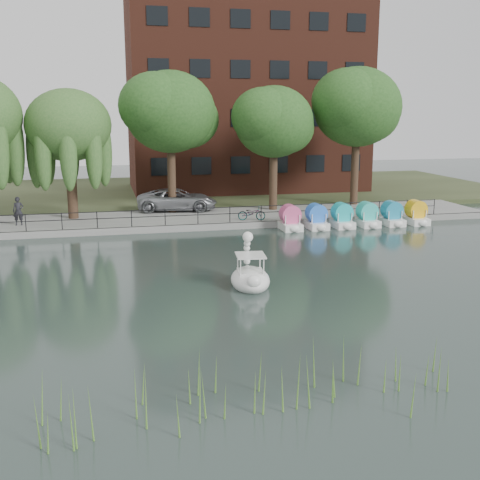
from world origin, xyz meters
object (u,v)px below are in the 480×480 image
object	(u,v)px
swan_boat	(250,275)
pedestrian	(18,209)
bicycle	(252,212)
minivan	(177,198)

from	to	relation	value
swan_boat	pedestrian	bearing A→B (deg)	133.51
swan_boat	bicycle	bearing A→B (deg)	82.17
minivan	bicycle	xyz separation A→B (m)	(4.10, -4.84, -0.37)
minivan	bicycle	world-z (taller)	minivan
minivan	swan_boat	world-z (taller)	swan_boat
minivan	swan_boat	size ratio (longest dim) A/B	2.30
pedestrian	swan_boat	bearing A→B (deg)	-51.72
bicycle	swan_boat	distance (m)	13.22
minivan	pedestrian	size ratio (longest dim) A/B	3.17
pedestrian	swan_boat	distance (m)	18.01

